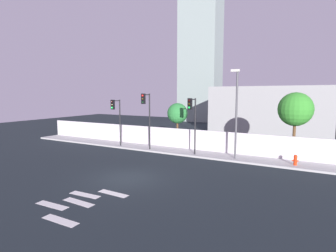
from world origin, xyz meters
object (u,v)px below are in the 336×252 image
at_px(roadside_tree_midleft, 295,109).
at_px(roadside_tree_leftmost, 177,114).
at_px(traffic_light_left, 192,114).
at_px(fire_hydrant, 295,160).
at_px(traffic_light_right, 146,109).
at_px(traffic_light_center, 116,113).
at_px(street_lamp_curbside, 236,107).

bearing_deg(roadside_tree_midleft, roadside_tree_leftmost, -180.00).
height_order(traffic_light_left, roadside_tree_leftmost, traffic_light_left).
bearing_deg(roadside_tree_leftmost, fire_hydrant, -13.95).
bearing_deg(traffic_light_right, roadside_tree_midleft, 16.42).
relative_size(traffic_light_center, fire_hydrant, 5.94).
height_order(street_lamp_curbside, roadside_tree_leftmost, street_lamp_curbside).
xyz_separation_m(traffic_light_right, fire_hydrant, (12.09, 0.79, -3.27)).
xyz_separation_m(traffic_light_left, roadside_tree_midleft, (7.37, 3.36, 0.41)).
distance_m(traffic_light_left, roadside_tree_midleft, 8.11).
distance_m(traffic_light_center, traffic_light_right, 3.46).
height_order(street_lamp_curbside, roadside_tree_midleft, street_lamp_curbside).
xyz_separation_m(traffic_light_right, roadside_tree_leftmost, (1.34, 3.47, -0.54)).
distance_m(street_lamp_curbside, roadside_tree_leftmost, 7.22).
bearing_deg(fire_hydrant, roadside_tree_leftmost, 166.05).
bearing_deg(traffic_light_left, roadside_tree_leftmost, 132.17).
xyz_separation_m(street_lamp_curbside, fire_hydrant, (4.24, 0.32, -3.63)).
height_order(traffic_light_center, roadside_tree_leftmost, traffic_light_center).
bearing_deg(traffic_light_center, roadside_tree_midleft, 12.90).
xyz_separation_m(traffic_light_right, street_lamp_curbside, (7.85, 0.47, 0.36)).
bearing_deg(fire_hydrant, roadside_tree_midleft, 97.11).
bearing_deg(roadside_tree_midleft, traffic_light_center, -167.10).
bearing_deg(roadside_tree_leftmost, traffic_light_right, -111.21).
distance_m(traffic_light_center, roadside_tree_midleft, 15.60).
xyz_separation_m(street_lamp_curbside, roadside_tree_midleft, (3.91, 2.99, -0.21)).
bearing_deg(street_lamp_curbside, roadside_tree_leftmost, 155.32).
relative_size(traffic_light_center, traffic_light_right, 0.89).
bearing_deg(fire_hydrant, traffic_light_center, -177.02).
bearing_deg(roadside_tree_midleft, fire_hydrant, -82.89).
distance_m(traffic_light_left, fire_hydrant, 8.30).
bearing_deg(fire_hydrant, street_lamp_curbside, -175.67).
distance_m(traffic_light_right, fire_hydrant, 12.55).
bearing_deg(roadside_tree_leftmost, street_lamp_curbside, -24.68).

